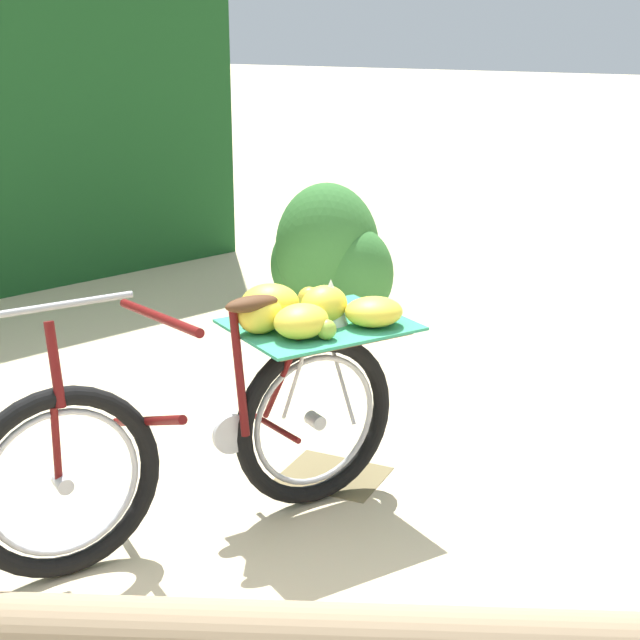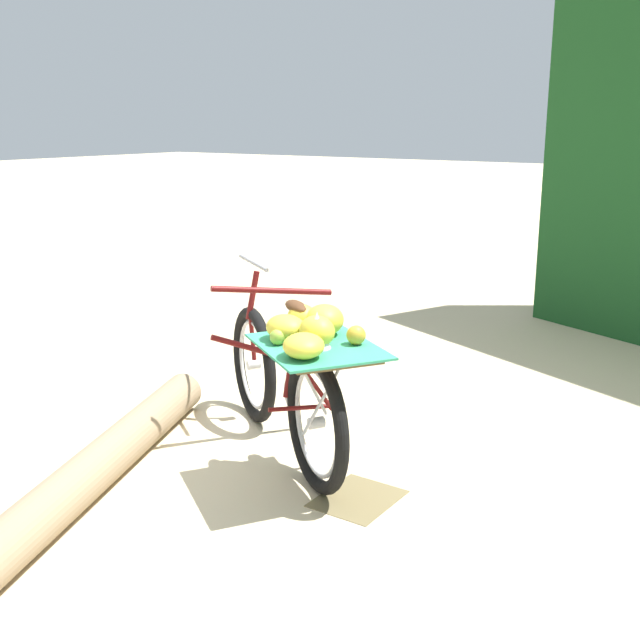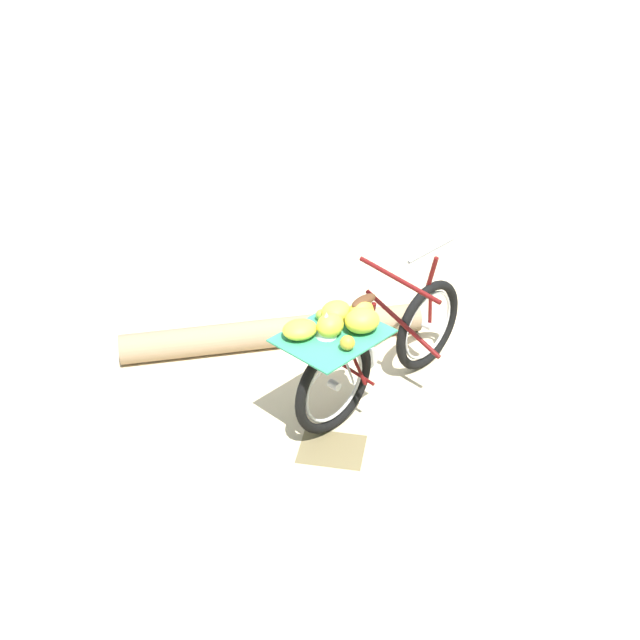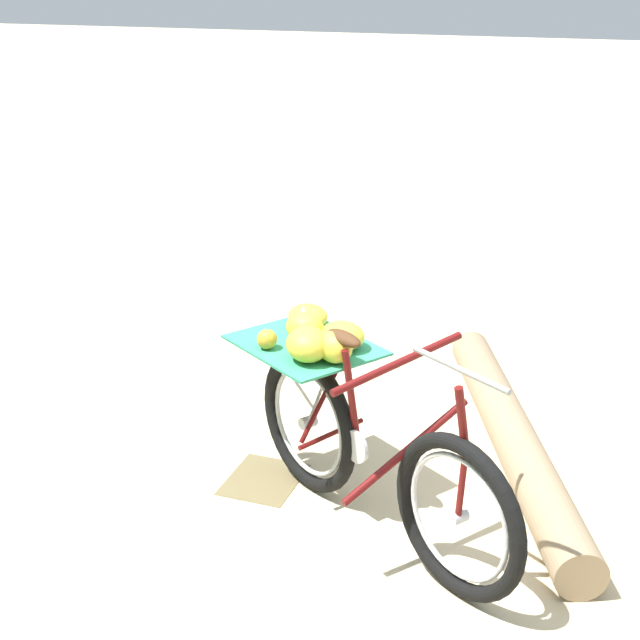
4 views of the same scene
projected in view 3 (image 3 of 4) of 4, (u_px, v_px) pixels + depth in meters
name	position (u px, v px, depth m)	size (l,w,h in m)	color
ground_plane	(381.00, 387.00, 5.82)	(60.00, 60.00, 0.00)	beige
bicycle	(370.00, 344.00, 5.37)	(1.23, 1.65, 1.03)	black
fallen_log	(274.00, 333.00, 6.24)	(0.24, 0.24, 2.44)	#937A5B
leaf_litter_patch	(332.00, 449.00, 5.22)	(0.44, 0.36, 0.01)	olive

